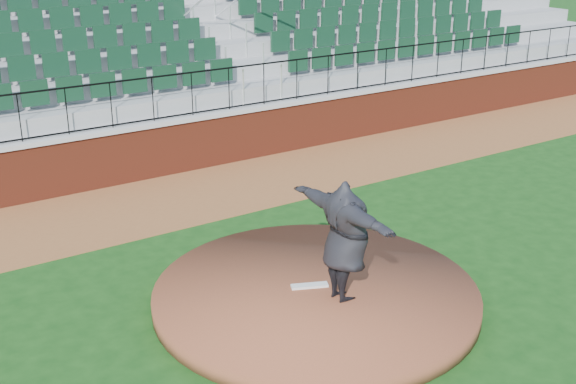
# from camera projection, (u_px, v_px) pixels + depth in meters

# --- Properties ---
(ground) EXTENTS (90.00, 90.00, 0.00)m
(ground) POSITION_uv_depth(u_px,v_px,m) (340.00, 296.00, 11.71)
(ground) COLOR #133F12
(ground) RESTS_ON ground
(warning_track) EXTENTS (34.00, 3.20, 0.01)m
(warning_track) POSITION_uv_depth(u_px,v_px,m) (188.00, 195.00, 15.92)
(warning_track) COLOR brown
(warning_track) RESTS_ON ground
(field_wall) EXTENTS (34.00, 0.35, 1.20)m
(field_wall) POSITION_uv_depth(u_px,v_px,m) (156.00, 151.00, 16.96)
(field_wall) COLOR maroon
(field_wall) RESTS_ON ground
(wall_cap) EXTENTS (34.00, 0.45, 0.10)m
(wall_cap) POSITION_uv_depth(u_px,v_px,m) (154.00, 123.00, 16.73)
(wall_cap) COLOR #B7B7B7
(wall_cap) RESTS_ON field_wall
(wall_railing) EXTENTS (34.00, 0.05, 1.00)m
(wall_railing) POSITION_uv_depth(u_px,v_px,m) (153.00, 99.00, 16.54)
(wall_railing) COLOR black
(wall_railing) RESTS_ON wall_cap
(seating_stands) EXTENTS (34.00, 5.10, 4.60)m
(seating_stands) POSITION_uv_depth(u_px,v_px,m) (107.00, 59.00, 18.49)
(seating_stands) COLOR gray
(seating_stands) RESTS_ON ground
(concourse_wall) EXTENTS (34.00, 0.50, 5.50)m
(concourse_wall) POSITION_uv_depth(u_px,v_px,m) (70.00, 27.00, 20.52)
(concourse_wall) COLOR maroon
(concourse_wall) RESTS_ON ground
(pitchers_mound) EXTENTS (5.05, 5.05, 0.25)m
(pitchers_mound) POSITION_uv_depth(u_px,v_px,m) (316.00, 295.00, 11.48)
(pitchers_mound) COLOR brown
(pitchers_mound) RESTS_ON ground
(pitching_rubber) EXTENTS (0.59, 0.36, 0.04)m
(pitching_rubber) POSITION_uv_depth(u_px,v_px,m) (310.00, 286.00, 11.47)
(pitching_rubber) COLOR silver
(pitching_rubber) RESTS_ON pitchers_mound
(pitcher) EXTENTS (0.64, 2.32, 1.88)m
(pitcher) POSITION_uv_depth(u_px,v_px,m) (345.00, 241.00, 10.81)
(pitcher) COLOR black
(pitcher) RESTS_ON pitchers_mound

